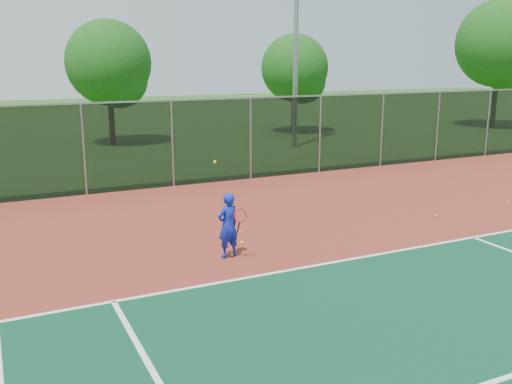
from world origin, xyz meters
TOP-DOWN VIEW (x-y plane):
  - court_apron at (0.00, 2.00)m, footprint 30.00×20.00m
  - fence_back at (0.00, 12.00)m, footprint 30.00×0.06m
  - tennis_player at (-4.12, 4.36)m, footprint 0.62×0.66m
  - practice_ball_0 at (2.54, 4.89)m, footprint 0.07×0.07m
  - practice_ball_1 at (-4.03, 4.36)m, footprint 0.07×0.07m
  - practice_ball_2 at (5.66, 5.16)m, footprint 0.07×0.07m
  - practice_ball_3 at (-3.16, 5.85)m, footprint 0.07×0.07m
  - practice_ball_4 at (-3.47, 5.07)m, footprint 0.07×0.07m
  - tree_back_left at (-2.72, 23.01)m, footprint 4.34×4.34m
  - tree_back_mid at (8.18, 23.08)m, footprint 3.98×3.98m
  - tree_back_right at (21.24, 19.89)m, footprint 5.50×5.50m

SIDE VIEW (x-z plane):
  - court_apron at x=0.00m, z-range 0.00..0.02m
  - practice_ball_0 at x=2.54m, z-range 0.02..0.09m
  - practice_ball_1 at x=-4.03m, z-range 0.02..0.09m
  - practice_ball_2 at x=5.66m, z-range 0.02..0.09m
  - practice_ball_3 at x=-3.16m, z-range 0.02..0.09m
  - practice_ball_4 at x=-3.47m, z-range 0.02..0.09m
  - tennis_player at x=-4.12m, z-range -0.35..1.89m
  - fence_back at x=0.00m, z-range 0.05..3.08m
  - tree_back_mid at x=8.18m, z-range 0.74..6.60m
  - tree_back_left at x=-2.72m, z-range 0.81..7.19m
  - tree_back_right at x=21.24m, z-range 1.03..9.11m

